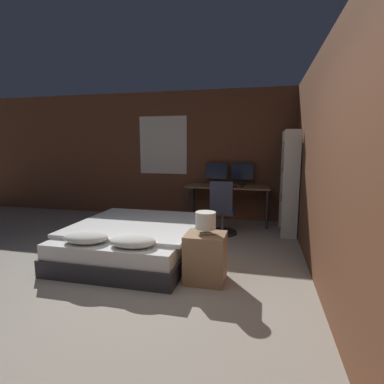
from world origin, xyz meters
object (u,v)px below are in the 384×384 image
Objects in this scene: nightstand at (205,258)px; monitor_right at (242,172)px; bed at (135,240)px; desk at (228,190)px; computer_mouse at (242,187)px; office_chair at (222,214)px; keyboard at (227,187)px; bookshelf at (290,180)px; bedside_lamp at (206,221)px; monitor_left at (217,172)px.

monitor_right is at bearing 85.91° from nightstand.
desk is (1.07, 2.12, 0.45)m from bed.
computer_mouse is 0.78m from office_chair.
office_chair reaches higher than keyboard.
bookshelf reaches higher than computer_mouse.
desk reaches higher than nightstand.
bedside_lamp is at bearing -88.75° from desk.
monitor_left reaches higher than bed.
bookshelf is (2.20, 1.61, 0.75)m from bed.
keyboard is 0.22× the size of bookshelf.
bed is 2.41m from computer_mouse.
nightstand is at bearing -94.09° from monitor_right.
computer_mouse reaches higher than desk.
bed is at bearing -119.33° from keyboard.
bed is at bearing -143.84° from bookshelf.
nightstand is at bearing -95.30° from computer_mouse.
computer_mouse is at bearing 84.70° from nightstand.
keyboard is 0.71m from office_chair.
bedside_lamp is 0.16× the size of desk.
nightstand is 2.99m from monitor_right.
computer_mouse is at bearing -36.13° from desk.
monitor_right is 6.61× the size of computer_mouse.
monitor_left is at bearing 122.10° from keyboard.
bedside_lamp reaches higher than keyboard.
nightstand is 8.07× the size of computer_mouse.
monitor_left reaches higher than office_chair.
monitor_left is at bearing 142.57° from computer_mouse.
office_chair is (-0.06, 1.88, -0.35)m from bedside_lamp.
nightstand is 2.52m from bookshelf.
office_chair is (1.07, 1.32, 0.14)m from bed.
bed is at bearing 153.45° from bedside_lamp.
computer_mouse is 0.07× the size of office_chair.
desk is at bearing 155.74° from bookshelf.
bed is 7.73× the size of bedside_lamp.
monitor_left is (-0.32, 2.90, 0.30)m from bedside_lamp.
monitor_left reaches higher than desk.
office_chair reaches higher than bed.
monitor_left is 0.25× the size of bookshelf.
monitor_left is 1.17× the size of keyboard.
bookshelf reaches higher than monitor_left.
desk is at bearing 91.25° from nightstand.
nightstand is 2.53m from computer_mouse.
nightstand is 1.89m from office_chair.
desk is at bearing 143.87° from computer_mouse.
keyboard is 0.29m from computer_mouse.
bedside_lamp is at bearing -94.09° from monitor_right.
bed is 2.25m from keyboard.
computer_mouse reaches higher than nightstand.
nightstand is at bearing -88.75° from desk.
bedside_lamp is at bearing -88.06° from office_chair.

